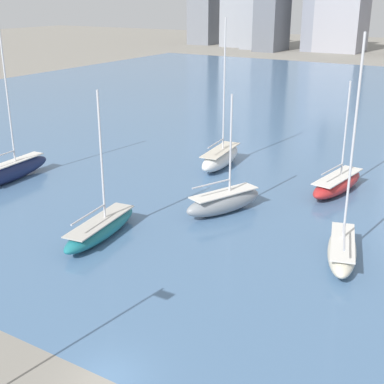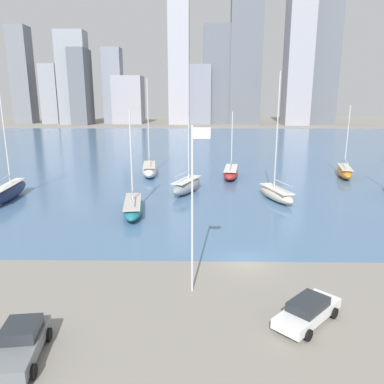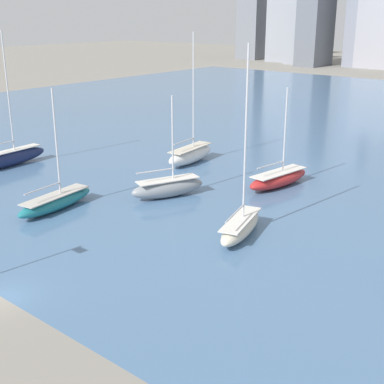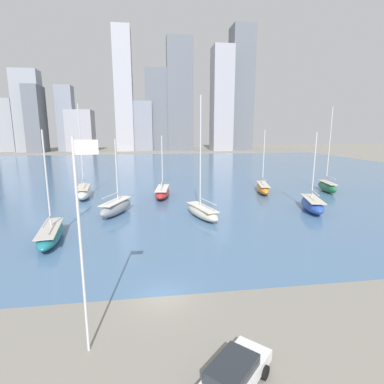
{
  "view_description": "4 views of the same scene",
  "coord_description": "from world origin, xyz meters",
  "views": [
    {
      "loc": [
        15.58,
        -16.94,
        18.71
      ],
      "look_at": [
        -4.49,
        15.74,
        4.53
      ],
      "focal_mm": 50.0,
      "sensor_mm": 36.0,
      "label": 1
    },
    {
      "loc": [
        -3.9,
        -28.78,
        13.21
      ],
      "look_at": [
        -4.72,
        15.53,
        2.05
      ],
      "focal_mm": 35.0,
      "sensor_mm": 36.0,
      "label": 2
    },
    {
      "loc": [
        30.96,
        -16.67,
        18.79
      ],
      "look_at": [
        1.42,
        18.7,
        3.21
      ],
      "focal_mm": 50.0,
      "sensor_mm": 36.0,
      "label": 3
    },
    {
      "loc": [
        -0.8,
        -19.92,
        11.79
      ],
      "look_at": [
        4.53,
        16.65,
        4.29
      ],
      "focal_mm": 28.0,
      "sensor_mm": 36.0,
      "label": 4
    }
  ],
  "objects": [
    {
      "name": "sailboat_teal",
      "position": [
        -11.62,
        13.11,
        0.86
      ],
      "size": [
        3.55,
        9.76,
        11.98
      ],
      "rotation": [
        0.0,
        0.0,
        0.13
      ],
      "color": "#1E757F",
      "rests_on": "harbor_water"
    },
    {
      "name": "sailboat_gray",
      "position": [
        -5.6,
        23.11,
        1.07
      ],
      "size": [
        5.18,
        8.47,
        10.77
      ],
      "rotation": [
        0.0,
        0.0,
        -0.39
      ],
      "color": "gray",
      "rests_on": "harbor_water"
    },
    {
      "name": "sailboat_red",
      "position": [
        1.55,
        33.82,
        0.93
      ],
      "size": [
        3.71,
        9.65,
        11.04
      ],
      "rotation": [
        0.0,
        0.0,
        -0.14
      ],
      "color": "#B72828",
      "rests_on": "harbor_water"
    },
    {
      "name": "sailboat_navy",
      "position": [
        -29.19,
        19.01,
        1.15
      ],
      "size": [
        2.67,
        11.06,
        16.72
      ],
      "rotation": [
        0.0,
        0.0,
        0.08
      ],
      "color": "#19234C",
      "rests_on": "harbor_water"
    },
    {
      "name": "flag_pole",
      "position": [
        -4.28,
        -4.88,
        6.26
      ],
      "size": [
        1.24,
        0.14,
        11.55
      ],
      "color": "silver",
      "rests_on": "ground_plane"
    },
    {
      "name": "distant_city_skyline",
      "position": [
        -5.39,
        170.71,
        27.64
      ],
      "size": [
        167.58,
        24.58,
        74.84
      ],
      "color": "slate",
      "rests_on": "ground_plane"
    },
    {
      "name": "sailboat_cream",
      "position": [
        6.36,
        19.46,
        0.97
      ],
      "size": [
        4.35,
        8.61,
        16.45
      ],
      "rotation": [
        0.0,
        0.0,
        0.28
      ],
      "color": "beige",
      "rests_on": "harbor_water"
    },
    {
      "name": "sailboat_orange",
      "position": [
        21.18,
        34.91,
        0.98
      ],
      "size": [
        4.22,
        9.48,
        12.07
      ],
      "rotation": [
        0.0,
        0.0,
        -0.24
      ],
      "color": "orange",
      "rests_on": "harbor_water"
    },
    {
      "name": "ground_plane",
      "position": [
        0.0,
        0.0,
        0.0
      ],
      "size": [
        500.0,
        500.0,
        0.0
      ],
      "primitive_type": "plane",
      "color": "gray"
    },
    {
      "name": "parked_sedan_white",
      "position": [
        2.71,
        -8.57,
        0.78
      ],
      "size": [
        4.89,
        4.91,
        1.49
      ],
      "rotation": [
        0.0,
        0.0,
        -0.78
      ],
      "color": "white",
      "rests_on": "ground_plane"
    },
    {
      "name": "sailboat_white",
      "position": [
        -12.51,
        35.07,
        1.15
      ],
      "size": [
        3.51,
        9.4,
        16.48
      ],
      "rotation": [
        0.0,
        0.0,
        0.12
      ],
      "color": "white",
      "rests_on": "harbor_water"
    },
    {
      "name": "parked_pickup_gray",
      "position": [
        -13.13,
        -12.1,
        0.87
      ],
      "size": [
        2.8,
        4.96,
        1.74
      ],
      "rotation": [
        0.0,
        0.0,
        0.13
      ],
      "color": "slate",
      "rests_on": "ground_plane"
    },
    {
      "name": "harbor_water",
      "position": [
        0.0,
        70.0,
        0.0
      ],
      "size": [
        180.0,
        140.0,
        0.0
      ],
      "color": "#4C7099",
      "rests_on": "ground_plane"
    }
  ]
}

